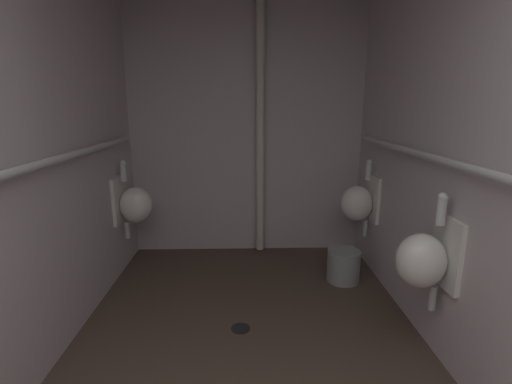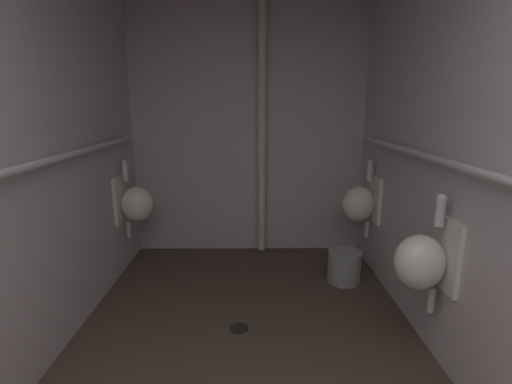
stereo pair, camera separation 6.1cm
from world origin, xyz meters
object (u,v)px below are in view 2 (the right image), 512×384
urinal_left_mid (135,203)px  waste_bin (344,266)px  urinal_right_mid (423,260)px  standpipe_back_wall (262,131)px  floor_drain (239,328)px  urinal_right_far (361,203)px

urinal_left_mid → waste_bin: (1.95, -0.27, -0.53)m
urinal_right_mid → waste_bin: urinal_right_mid is taller
urinal_left_mid → standpipe_back_wall: 1.44m
urinal_right_mid → floor_drain: size_ratio=5.39×
urinal_left_mid → waste_bin: size_ratio=2.54×
standpipe_back_wall → waste_bin: (0.74, -0.72, -1.16)m
urinal_right_far → waste_bin: bearing=-125.7°
standpipe_back_wall → waste_bin: size_ratio=8.64×
urinal_right_far → floor_drain: urinal_right_far is taller
standpipe_back_wall → waste_bin: bearing=-44.4°
standpipe_back_wall → floor_drain: (-0.20, -1.45, -1.31)m
urinal_right_mid → standpipe_back_wall: 2.11m
urinal_right_mid → waste_bin: (-0.19, 1.06, -0.53)m
urinal_right_mid → floor_drain: 1.35m
urinal_left_mid → urinal_right_mid: same height
urinal_right_far → waste_bin: urinal_right_far is taller
urinal_right_far → urinal_left_mid: bearing=179.8°
urinal_left_mid → floor_drain: size_ratio=5.39×
standpipe_back_wall → floor_drain: standpipe_back_wall is taller
floor_drain → urinal_left_mid: bearing=135.3°
waste_bin → urinal_left_mid: bearing=172.1°
standpipe_back_wall → waste_bin: standpipe_back_wall is taller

